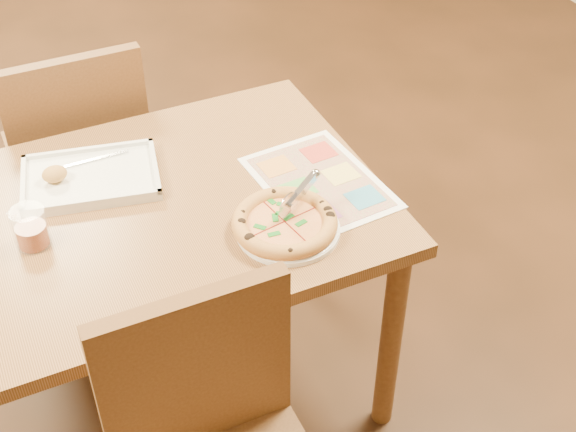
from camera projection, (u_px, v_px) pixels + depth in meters
name	position (u px, v px, depth m)	size (l,w,h in m)	color
dining_table	(130.00, 240.00, 2.06)	(1.30, 0.85, 0.72)	#95653B
chair_far	(78.00, 141.00, 2.52)	(0.42, 0.42, 0.47)	brown
plate	(288.00, 230.00, 1.95)	(0.26, 0.26, 0.01)	white
pizza	(285.00, 223.00, 1.94)	(0.26, 0.26, 0.04)	gold
pizza_cutter	(298.00, 194.00, 1.94)	(0.13, 0.07, 0.08)	silver
appetizer_tray	(88.00, 179.00, 2.10)	(0.39, 0.31, 0.06)	silver
glass_tumbler	(31.00, 230.00, 1.89)	(0.08, 0.08, 0.10)	maroon
menu	(320.00, 182.00, 2.10)	(0.28, 0.40, 0.01)	white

